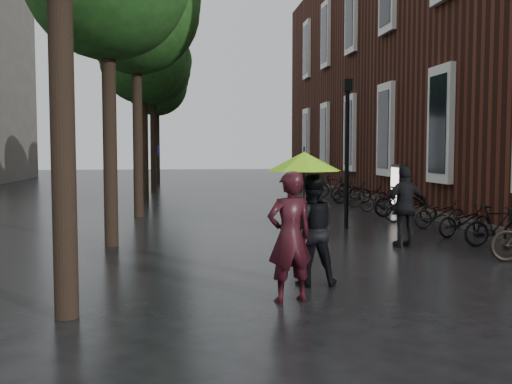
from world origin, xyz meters
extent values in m
plane|color=black|center=(0.00, 0.00, 0.00)|extent=(120.00, 120.00, 0.00)
cube|color=#38160F|center=(10.50, 19.50, 6.00)|extent=(10.00, 33.00, 12.00)
cube|color=silver|center=(5.45, 10.50, 3.00)|extent=(0.25, 1.60, 3.60)
cube|color=black|center=(5.35, 10.50, 3.00)|extent=(0.10, 1.20, 3.00)
cube|color=silver|center=(5.45, 15.50, 3.00)|extent=(0.25, 1.60, 3.60)
cube|color=black|center=(5.35, 15.50, 3.00)|extent=(0.10, 1.20, 3.00)
cube|color=silver|center=(5.45, 20.50, 3.00)|extent=(0.25, 1.60, 3.60)
cube|color=black|center=(5.35, 20.50, 3.00)|extent=(0.10, 1.20, 3.00)
cube|color=silver|center=(5.45, 20.50, 8.50)|extent=(0.25, 1.60, 3.60)
cube|color=black|center=(5.35, 20.50, 8.50)|extent=(0.10, 1.20, 3.00)
cube|color=silver|center=(5.45, 25.50, 3.00)|extent=(0.25, 1.60, 3.60)
cube|color=black|center=(5.35, 25.50, 3.00)|extent=(0.10, 1.20, 3.00)
cube|color=silver|center=(5.45, 25.50, 8.50)|extent=(0.25, 1.60, 3.60)
cube|color=black|center=(5.35, 25.50, 8.50)|extent=(0.10, 1.20, 3.00)
cube|color=silver|center=(5.45, 30.50, 3.00)|extent=(0.25, 1.60, 3.60)
cube|color=black|center=(5.35, 30.50, 3.00)|extent=(0.10, 1.20, 3.00)
cube|color=silver|center=(5.45, 30.50, 8.50)|extent=(0.25, 1.60, 3.60)
cube|color=black|center=(5.35, 30.50, 8.50)|extent=(0.10, 1.20, 3.00)
cube|color=#3F3833|center=(5.60, 19.50, 0.15)|extent=(0.40, 33.00, 0.30)
cylinder|color=black|center=(-4.00, 1.00, 2.34)|extent=(0.32, 0.32, 4.68)
cylinder|color=black|center=(-4.10, 7.00, 2.25)|extent=(0.32, 0.32, 4.51)
cylinder|color=black|center=(-3.90, 13.00, 2.48)|extent=(0.32, 0.32, 4.95)
cylinder|color=black|center=(-4.05, 19.00, 2.20)|extent=(0.32, 0.32, 4.40)
cylinder|color=black|center=(-3.95, 25.00, 2.39)|extent=(0.32, 0.32, 4.79)
cylinder|color=black|center=(-4.00, 31.00, 2.28)|extent=(0.32, 0.32, 4.57)
imported|color=black|center=(-0.90, 1.47, 0.96)|extent=(0.79, 0.61, 1.93)
imported|color=black|center=(-0.36, 2.50, 0.92)|extent=(0.93, 0.74, 1.84)
cylinder|color=black|center=(-0.59, 2.00, 1.32)|extent=(0.02, 0.02, 1.48)
cone|color=#91EA18|center=(-0.59, 2.00, 2.06)|extent=(1.16, 1.16, 0.30)
cylinder|color=black|center=(-0.59, 2.00, 2.24)|extent=(0.02, 0.02, 0.08)
imported|color=black|center=(2.61, 6.02, 0.93)|extent=(1.13, 0.57, 1.86)
imported|color=black|center=(4.72, 5.81, 0.47)|extent=(1.58, 0.47, 0.94)
imported|color=black|center=(4.70, 7.33, 0.42)|extent=(1.68, 0.90, 0.84)
imported|color=black|center=(4.78, 8.99, 0.43)|extent=(1.69, 0.79, 0.86)
imported|color=black|center=(4.47, 10.36, 0.41)|extent=(1.64, 0.83, 0.82)
imported|color=black|center=(4.65, 11.95, 0.51)|extent=(1.72, 0.60, 1.02)
imported|color=black|center=(4.63, 13.50, 0.43)|extent=(1.67, 0.65, 0.86)
imported|color=black|center=(4.67, 15.25, 0.45)|extent=(1.77, 0.78, 0.90)
imported|color=black|center=(4.53, 16.99, 0.45)|extent=(1.78, 0.82, 0.90)
imported|color=black|center=(4.69, 18.55, 0.45)|extent=(1.57, 0.76, 0.91)
imported|color=black|center=(4.49, 19.87, 0.51)|extent=(1.76, 0.73, 1.03)
cube|color=black|center=(5.34, 13.80, 0.84)|extent=(0.23, 1.11, 1.68)
cube|color=silver|center=(5.21, 13.80, 0.89)|extent=(0.04, 0.93, 1.38)
cylinder|color=black|center=(2.16, 9.37, 1.96)|extent=(0.12, 0.12, 3.93)
cube|color=black|center=(2.16, 9.37, 4.03)|extent=(0.22, 0.22, 0.34)
sphere|color=#FFE5B2|center=(2.16, 9.37, 4.03)|extent=(0.18, 0.18, 0.18)
cylinder|color=#262628|center=(-3.50, 17.66, 1.10)|extent=(0.05, 0.05, 2.19)
cylinder|color=#0C148C|center=(-3.42, 17.66, 2.19)|extent=(0.03, 0.44, 0.44)
camera|label=1|loc=(-2.46, -7.09, 2.25)|focal=42.00mm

